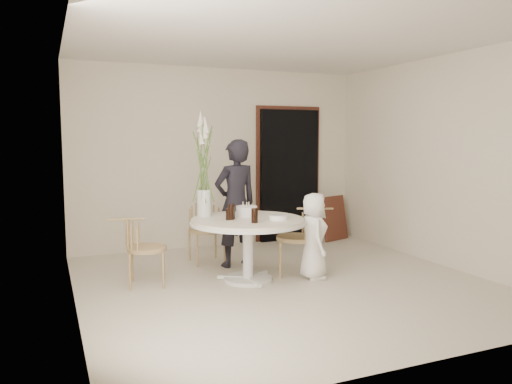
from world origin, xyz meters
name	(u,v)px	position (x,y,z in m)	size (l,w,h in m)	color
ground	(284,283)	(0.00, 0.00, 0.00)	(4.50, 4.50, 0.00)	beige
room_shell	(285,141)	(0.00, 0.00, 1.62)	(4.50, 4.50, 4.50)	silver
doorway	(289,176)	(1.15, 2.19, 1.05)	(1.00, 0.10, 2.10)	black
door_trim	(288,172)	(1.15, 2.23, 1.11)	(1.12, 0.03, 2.22)	brown
table	(248,228)	(-0.35, 0.25, 0.62)	(1.33, 1.33, 0.73)	silver
picture_frame	(334,218)	(1.82, 1.88, 0.36)	(0.54, 0.04, 0.72)	brown
chair_far	(204,222)	(-0.54, 1.37, 0.52)	(0.46, 0.49, 0.81)	tan
chair_right	(305,231)	(0.40, 0.24, 0.53)	(0.60, 0.58, 0.82)	tan
chair_left	(137,242)	(-1.56, 0.56, 0.50)	(0.52, 0.49, 0.77)	tan
girl	(236,203)	(-0.24, 0.94, 0.82)	(0.60, 0.39, 1.64)	black
boy	(314,236)	(0.40, 0.04, 0.51)	(0.50, 0.32, 1.02)	white
birthday_cake	(247,211)	(-0.29, 0.43, 0.79)	(0.25, 0.25, 0.17)	silver
cola_tumbler_a	(229,214)	(-0.59, 0.24, 0.80)	(0.06, 0.06, 0.13)	black
cola_tumbler_b	(255,216)	(-0.39, -0.05, 0.81)	(0.07, 0.07, 0.16)	black
cola_tumbler_c	(232,211)	(-0.53, 0.30, 0.82)	(0.08, 0.08, 0.17)	black
cola_tumbler_d	(231,213)	(-0.56, 0.24, 0.81)	(0.07, 0.07, 0.15)	black
plate_stack	(278,217)	(-0.06, 0.05, 0.76)	(0.21, 0.21, 0.05)	white
flower_vase	(204,166)	(-0.76, 0.62, 1.32)	(0.17, 0.17, 1.25)	silver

